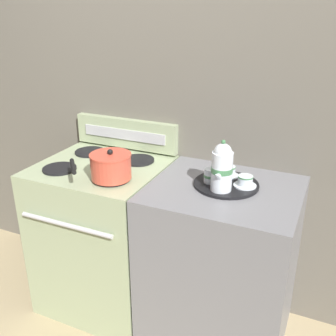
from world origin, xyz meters
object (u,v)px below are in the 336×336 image
(creamer_jug, at_px, (210,176))
(stove, at_px, (105,235))
(teacup_left, at_px, (228,171))
(serving_tray, at_px, (226,184))
(teapot, at_px, (222,167))
(teacup_right, at_px, (245,181))
(saucepan, at_px, (110,166))

(creamer_jug, bearing_deg, stove, -179.26)
(stove, distance_m, teacup_left, 0.86)
(creamer_jug, bearing_deg, teacup_left, 61.74)
(stove, distance_m, serving_tray, 0.85)
(teapot, bearing_deg, teacup_right, 43.11)
(stove, relative_size, teacup_right, 8.27)
(creamer_jug, bearing_deg, serving_tray, 17.34)
(teacup_left, bearing_deg, serving_tray, -79.14)
(teacup_left, bearing_deg, saucepan, -153.82)
(teacup_right, bearing_deg, saucepan, -164.41)
(stove, relative_size, teacup_left, 8.27)
(serving_tray, bearing_deg, teacup_right, 1.85)
(stove, xyz_separation_m, teacup_right, (0.81, 0.03, 0.49))
(teapot, bearing_deg, stove, 175.71)
(saucepan, relative_size, creamer_jug, 4.28)
(stove, height_order, saucepan, saucepan)
(teacup_left, bearing_deg, stove, -170.38)
(serving_tray, distance_m, creamer_jug, 0.09)
(serving_tray, relative_size, teacup_left, 2.89)
(saucepan, distance_m, teacup_left, 0.60)
(saucepan, xyz_separation_m, teacup_left, (0.54, 0.26, -0.04))
(saucepan, xyz_separation_m, teapot, (0.55, 0.09, 0.05))
(stove, xyz_separation_m, teapot, (0.71, -0.05, 0.58))
(teapot, bearing_deg, teacup_left, 94.75)
(teacup_left, bearing_deg, teapot, -85.25)
(stove, distance_m, teacup_right, 0.95)
(saucepan, distance_m, creamer_jug, 0.50)
(serving_tray, relative_size, teacup_right, 2.89)
(teacup_right, bearing_deg, creamer_jug, -170.98)
(teacup_right, xyz_separation_m, creamer_jug, (-0.17, -0.03, 0.01))
(saucepan, height_order, teacup_right, saucepan)
(saucepan, xyz_separation_m, teacup_right, (0.64, 0.18, -0.04))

